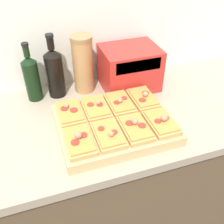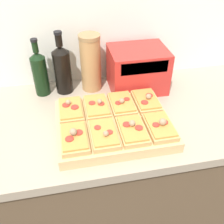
{
  "view_description": "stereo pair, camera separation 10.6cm",
  "coord_description": "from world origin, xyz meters",
  "px_view_note": "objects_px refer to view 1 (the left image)",
  "views": [
    {
      "loc": [
        -0.34,
        -0.54,
        1.65
      ],
      "look_at": [
        -0.08,
        0.25,
        1.0
      ],
      "focal_mm": 42.0,
      "sensor_mm": 36.0,
      "label": 1
    },
    {
      "loc": [
        -0.24,
        -0.57,
        1.65
      ],
      "look_at": [
        -0.08,
        0.25,
        1.0
      ],
      "focal_mm": 42.0,
      "sensor_mm": 36.0,
      "label": 2
    }
  ],
  "objects_px": {
    "olive_oil_bottle": "(32,77)",
    "wine_bottle": "(55,72)",
    "cutting_board": "(114,124)",
    "toaster_oven": "(130,68)",
    "grain_jar_tall": "(83,64)"
  },
  "relations": [
    {
      "from": "cutting_board",
      "to": "olive_oil_bottle",
      "type": "distance_m",
      "value": 0.44
    },
    {
      "from": "olive_oil_bottle",
      "to": "wine_bottle",
      "type": "bearing_deg",
      "value": 0.0
    },
    {
      "from": "wine_bottle",
      "to": "grain_jar_tall",
      "type": "relative_size",
      "value": 1.09
    },
    {
      "from": "olive_oil_bottle",
      "to": "toaster_oven",
      "type": "xyz_separation_m",
      "value": [
        0.46,
        -0.04,
        -0.01
      ]
    },
    {
      "from": "grain_jar_tall",
      "to": "cutting_board",
      "type": "bearing_deg",
      "value": -82.39
    },
    {
      "from": "cutting_board",
      "to": "toaster_oven",
      "type": "bearing_deg",
      "value": 58.42
    },
    {
      "from": "grain_jar_tall",
      "to": "toaster_oven",
      "type": "xyz_separation_m",
      "value": [
        0.22,
        -0.04,
        -0.04
      ]
    },
    {
      "from": "cutting_board",
      "to": "wine_bottle",
      "type": "height_order",
      "value": "wine_bottle"
    },
    {
      "from": "olive_oil_bottle",
      "to": "toaster_oven",
      "type": "height_order",
      "value": "olive_oil_bottle"
    },
    {
      "from": "olive_oil_bottle",
      "to": "grain_jar_tall",
      "type": "bearing_deg",
      "value": 0.0
    },
    {
      "from": "toaster_oven",
      "to": "wine_bottle",
      "type": "bearing_deg",
      "value": 173.7
    },
    {
      "from": "grain_jar_tall",
      "to": "toaster_oven",
      "type": "distance_m",
      "value": 0.23
    },
    {
      "from": "olive_oil_bottle",
      "to": "wine_bottle",
      "type": "height_order",
      "value": "wine_bottle"
    },
    {
      "from": "cutting_board",
      "to": "wine_bottle",
      "type": "bearing_deg",
      "value": 118.55
    },
    {
      "from": "cutting_board",
      "to": "toaster_oven",
      "type": "height_order",
      "value": "toaster_oven"
    }
  ]
}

